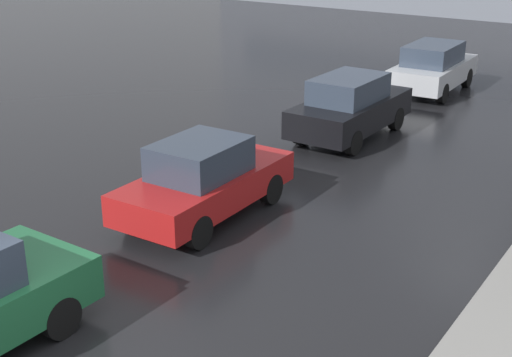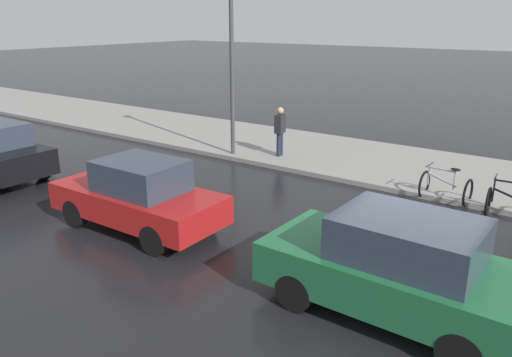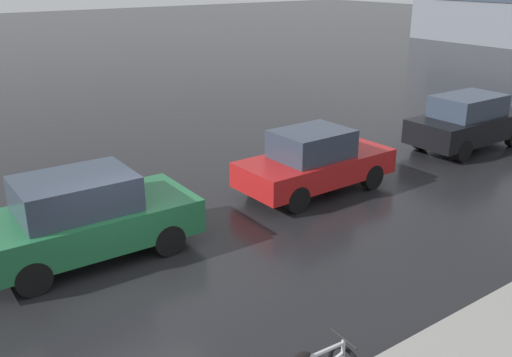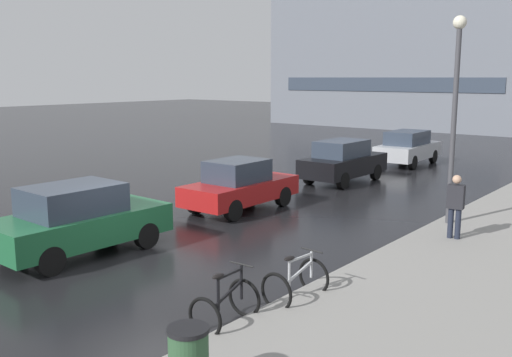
{
  "view_description": "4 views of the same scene",
  "coord_description": "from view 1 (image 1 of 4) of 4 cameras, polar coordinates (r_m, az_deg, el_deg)",
  "views": [
    {
      "loc": [
        6.17,
        -4.93,
        5.87
      ],
      "look_at": [
        -0.44,
        4.98,
        1.28
      ],
      "focal_mm": 50.0,
      "sensor_mm": 36.0,
      "label": 1
    },
    {
      "loc": [
        -8.92,
        -2.68,
        4.54
      ],
      "look_at": [
        -0.5,
        3.29,
        1.19
      ],
      "focal_mm": 35.0,
      "sensor_mm": 36.0,
      "label": 2
    },
    {
      "loc": [
        8.01,
        -3.65,
        5.31
      ],
      "look_at": [
        -0.37,
        2.46,
        1.46
      ],
      "focal_mm": 40.0,
      "sensor_mm": 36.0,
      "label": 3
    },
    {
      "loc": [
        9.49,
        -7.96,
        4.14
      ],
      "look_at": [
        0.6,
        3.06,
        1.62
      ],
      "focal_mm": 40.0,
      "sensor_mm": 36.0,
      "label": 4
    }
  ],
  "objects": [
    {
      "name": "car_red",
      "position": [
        14.11,
        -4.17,
        -0.1
      ],
      "size": [
        1.77,
        4.07,
        1.61
      ],
      "color": "#AD1919",
      "rests_on": "ground"
    },
    {
      "name": "car_black",
      "position": [
        19.19,
        7.53,
        5.71
      ],
      "size": [
        1.78,
        4.19,
        1.68
      ],
      "color": "black",
      "rests_on": "ground"
    },
    {
      "name": "car_silver",
      "position": [
        24.57,
        13.99,
        8.61
      ],
      "size": [
        1.87,
        4.21,
        1.63
      ],
      "color": "#B2B5BA",
      "rests_on": "ground"
    }
  ]
}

